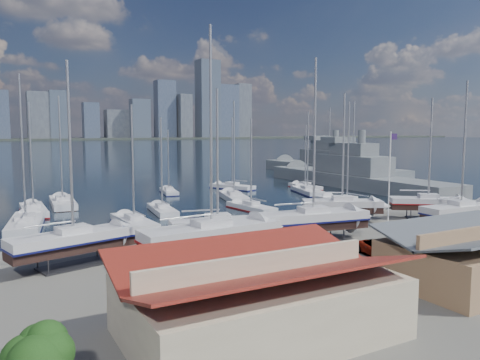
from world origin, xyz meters
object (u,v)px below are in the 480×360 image
naval_ship_west (329,168)px  car_a (326,275)px  naval_ship_east (352,178)px  flagpole (390,176)px  sailboat_cradle_0 (74,241)px

naval_ship_west → car_a: naval_ship_west is taller
naval_ship_west → naval_ship_east: bearing=149.9°
naval_ship_east → flagpole: size_ratio=4.33×
sailboat_cradle_0 → naval_ship_west: size_ratio=0.35×
car_a → flagpole: size_ratio=0.42×
sailboat_cradle_0 → flagpole: 31.80m
car_a → flagpole: bearing=46.7°
naval_ship_east → flagpole: (-25.25, -33.64, 4.50)m
naval_ship_east → flagpole: bearing=144.6°
naval_ship_west → sailboat_cradle_0: bearing=126.5°
naval_ship_west → flagpole: 68.02m
sailboat_cradle_0 → naval_ship_east: size_ratio=0.35×
naval_ship_west → flagpole: (-37.91, -56.30, 4.50)m
sailboat_cradle_0 → car_a: (14.82, -13.39, -1.31)m
flagpole → naval_ship_west: bearing=56.0°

